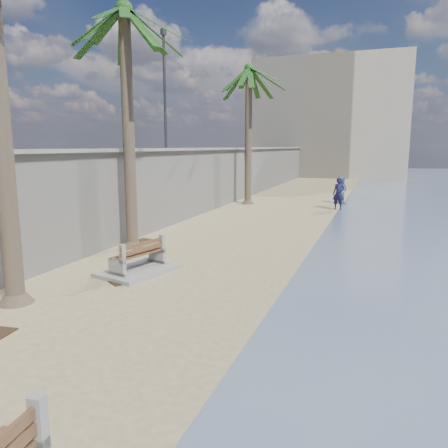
# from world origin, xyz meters

# --- Properties ---
(ground_plane) EXTENTS (140.00, 140.00, 0.00)m
(ground_plane) POSITION_xyz_m (0.00, 0.00, 0.00)
(ground_plane) COLOR tan
(seawall) EXTENTS (0.45, 70.00, 3.50)m
(seawall) POSITION_xyz_m (-5.20, 20.00, 1.75)
(seawall) COLOR gray
(seawall) RESTS_ON ground_plane
(wall_cap) EXTENTS (0.80, 70.00, 0.12)m
(wall_cap) POSITION_xyz_m (-5.20, 20.00, 3.55)
(wall_cap) COLOR gray
(wall_cap) RESTS_ON seawall
(end_building) EXTENTS (18.00, 12.00, 14.00)m
(end_building) POSITION_xyz_m (-2.00, 52.00, 7.00)
(end_building) COLOR #B7AA93
(end_building) RESTS_ON ground_plane
(bench_far) EXTENTS (2.03, 2.56, 0.94)m
(bench_far) POSITION_xyz_m (-2.39, 4.75, 0.41)
(bench_far) COLOR gray
(bench_far) RESTS_ON ground_plane
(palm_mid) EXTENTS (5.00, 5.00, 9.18)m
(palm_mid) POSITION_xyz_m (-4.31, 7.60, 8.15)
(palm_mid) COLOR brown
(palm_mid) RESTS_ON ground_plane
(palm_back) EXTENTS (5.00, 5.00, 9.33)m
(palm_back) POSITION_xyz_m (-3.84, 20.96, 8.28)
(palm_back) COLOR brown
(palm_back) RESTS_ON ground_plane
(streetlight) EXTENTS (0.28, 0.28, 5.12)m
(streetlight) POSITION_xyz_m (-5.10, 12.00, 6.64)
(streetlight) COLOR #2D2D33
(streetlight) RESTS_ON wall_cap
(person_a) EXTENTS (0.88, 0.69, 2.17)m
(person_a) POSITION_xyz_m (1.95, 20.17, 1.08)
(person_a) COLOR #15153A
(person_a) RESTS_ON ground_plane
(person_b) EXTENTS (1.13, 1.01, 1.93)m
(person_b) POSITION_xyz_m (1.85, 23.23, 0.97)
(person_b) COLOR teal
(person_b) RESTS_ON ground_plane
(debris_c) EXTENTS (0.86, 0.75, 0.03)m
(debris_c) POSITION_xyz_m (-4.44, 8.72, 0.01)
(debris_c) COLOR #382616
(debris_c) RESTS_ON ground_plane
(debris_d) EXTENTS (0.68, 0.65, 0.03)m
(debris_d) POSITION_xyz_m (-2.38, 3.70, 0.01)
(debris_d) COLOR #382616
(debris_d) RESTS_ON ground_plane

